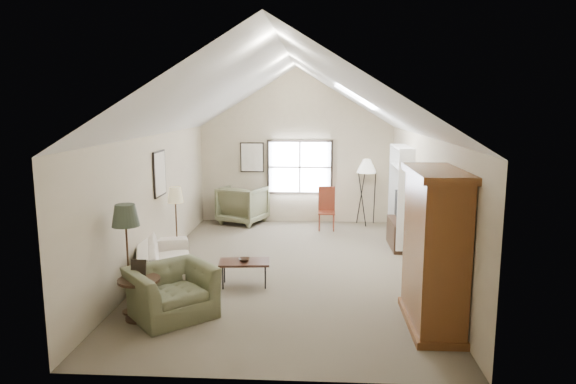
# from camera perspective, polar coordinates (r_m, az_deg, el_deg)

# --- Properties ---
(room_shell) EXTENTS (5.01, 8.01, 4.00)m
(room_shell) POSITION_cam_1_polar(r_m,az_deg,el_deg) (9.33, -0.15, 10.59)
(room_shell) COLOR #6A614C
(room_shell) RESTS_ON ground
(window) EXTENTS (1.72, 0.08, 1.42)m
(window) POSITION_cam_1_polar(r_m,az_deg,el_deg) (13.38, 1.32, 2.77)
(window) COLOR black
(window) RESTS_ON room_shell
(skylight) EXTENTS (0.80, 1.20, 0.52)m
(skylight) POSITION_cam_1_polar(r_m,az_deg,el_deg) (10.24, 7.57, 10.49)
(skylight) COLOR white
(skylight) RESTS_ON room_shell
(wall_art) EXTENTS (1.97, 3.71, 0.88)m
(wall_art) POSITION_cam_1_polar(r_m,az_deg,el_deg) (11.59, -8.88, 2.97)
(wall_art) COLOR black
(wall_art) RESTS_ON room_shell
(armoire) EXTENTS (0.60, 1.50, 2.20)m
(armoire) POSITION_cam_1_polar(r_m,az_deg,el_deg) (7.37, 15.95, -6.14)
(armoire) COLOR brown
(armoire) RESTS_ON ground
(tv_alcove) EXTENTS (0.32, 1.30, 2.10)m
(tv_alcove) POSITION_cam_1_polar(r_m,az_deg,el_deg) (11.22, 12.38, -0.34)
(tv_alcove) COLOR white
(tv_alcove) RESTS_ON ground
(media_console) EXTENTS (0.34, 1.18, 0.60)m
(media_console) POSITION_cam_1_polar(r_m,az_deg,el_deg) (11.39, 12.13, -4.56)
(media_console) COLOR #382316
(media_console) RESTS_ON ground
(tv_panel) EXTENTS (0.05, 0.90, 0.55)m
(tv_panel) POSITION_cam_1_polar(r_m,az_deg,el_deg) (11.26, 12.24, -1.50)
(tv_panel) COLOR black
(tv_panel) RESTS_ON media_console
(sofa) EXTENTS (1.67, 2.58, 0.70)m
(sofa) POSITION_cam_1_polar(r_m,az_deg,el_deg) (9.29, -13.45, -7.54)
(sofa) COLOR beige
(sofa) RESTS_ON ground
(armchair_near) EXTENTS (1.52, 1.50, 0.74)m
(armchair_near) POSITION_cam_1_polar(r_m,az_deg,el_deg) (7.79, -12.83, -10.76)
(armchair_near) COLOR #606446
(armchair_near) RESTS_ON ground
(armchair_far) EXTENTS (1.38, 1.40, 0.98)m
(armchair_far) POSITION_cam_1_polar(r_m,az_deg,el_deg) (13.41, -5.00, -1.40)
(armchair_far) COLOR #5D5F42
(armchair_far) RESTS_ON ground
(coffee_table) EXTENTS (0.89, 0.55, 0.43)m
(coffee_table) POSITION_cam_1_polar(r_m,az_deg,el_deg) (8.89, -4.86, -9.00)
(coffee_table) COLOR #3D2319
(coffee_table) RESTS_ON ground
(bowl) EXTENTS (0.22, 0.22, 0.05)m
(bowl) POSITION_cam_1_polar(r_m,az_deg,el_deg) (8.82, -4.88, -7.51)
(bowl) COLOR #352015
(bowl) RESTS_ON coffee_table
(side_table) EXTENTS (0.77, 0.77, 0.60)m
(side_table) POSITION_cam_1_polar(r_m,az_deg,el_deg) (7.84, -16.13, -11.32)
(side_table) COLOR #331E15
(side_table) RESTS_ON ground
(side_chair) EXTENTS (0.41, 0.41, 1.06)m
(side_chair) POSITION_cam_1_polar(r_m,az_deg,el_deg) (12.66, 4.31, -1.87)
(side_chair) COLOR maroon
(side_chair) RESTS_ON ground
(tripod_lamp) EXTENTS (0.57, 0.57, 1.73)m
(tripod_lamp) POSITION_cam_1_polar(r_m,az_deg,el_deg) (13.26, 8.66, 0.04)
(tripod_lamp) COLOR white
(tripod_lamp) RESTS_ON ground
(dark_lamp) EXTENTS (0.51, 0.51, 1.68)m
(dark_lamp) POSITION_cam_1_polar(r_m,az_deg,el_deg) (7.93, -17.38, -7.05)
(dark_lamp) COLOR #252B1E
(dark_lamp) RESTS_ON ground
(tan_lamp) EXTENTS (0.38, 0.38, 1.51)m
(tan_lamp) POSITION_cam_1_polar(r_m,az_deg,el_deg) (10.34, -12.30, -3.44)
(tan_lamp) COLOR tan
(tan_lamp) RESTS_ON ground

